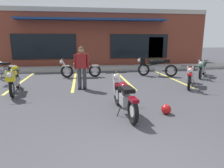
% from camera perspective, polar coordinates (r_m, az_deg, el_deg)
% --- Properties ---
extents(ground_plane, '(80.00, 80.00, 0.00)m').
position_cam_1_polar(ground_plane, '(6.37, -0.60, -5.33)').
color(ground_plane, '#3D3D42').
extents(sidewalk_kerb, '(22.00, 1.80, 0.14)m').
position_cam_1_polar(sidewalk_kerb, '(13.58, -4.84, 4.45)').
color(sidewalk_kerb, '#A8A59E').
rests_on(sidewalk_kerb, ground_plane).
extents(brick_storefront_building, '(16.70, 6.12, 4.05)m').
position_cam_1_polar(brick_storefront_building, '(17.24, -5.77, 12.64)').
color(brick_storefront_building, brown).
rests_on(brick_storefront_building, ground_plane).
extents(painted_stall_lines, '(7.42, 4.80, 0.01)m').
position_cam_1_polar(painted_stall_lines, '(10.05, -3.53, 1.27)').
color(painted_stall_lines, '#DBCC4C').
rests_on(painted_stall_lines, ground_plane).
extents(motorcycle_foreground_classic, '(0.66, 2.11, 0.98)m').
position_cam_1_polar(motorcycle_foreground_classic, '(5.40, 3.44, -3.52)').
color(motorcycle_foreground_classic, black).
rests_on(motorcycle_foreground_classic, ground_plane).
extents(motorcycle_red_sportbike, '(1.34, 1.87, 0.98)m').
position_cam_1_polar(motorcycle_red_sportbike, '(9.10, 21.06, 2.22)').
color(motorcycle_red_sportbike, black).
rests_on(motorcycle_red_sportbike, ground_plane).
extents(motorcycle_black_cruiser, '(1.51, 1.77, 0.98)m').
position_cam_1_polar(motorcycle_black_cruiser, '(11.69, 24.02, 4.07)').
color(motorcycle_black_cruiser, black).
rests_on(motorcycle_black_cruiser, ground_plane).
extents(motorcycle_silver_naked, '(0.77, 2.10, 0.98)m').
position_cam_1_polar(motorcycle_silver_naked, '(8.20, -25.86, 1.23)').
color(motorcycle_silver_naked, black).
rests_on(motorcycle_silver_naked, ground_plane).
extents(motorcycle_blue_standard, '(1.96, 1.19, 0.98)m').
position_cam_1_polar(motorcycle_blue_standard, '(12.13, -28.63, 3.90)').
color(motorcycle_blue_standard, black).
rests_on(motorcycle_blue_standard, ground_plane).
extents(motorcycle_green_cafe_racer, '(2.11, 0.66, 0.98)m').
position_cam_1_polar(motorcycle_green_cafe_racer, '(10.70, -8.82, 4.32)').
color(motorcycle_green_cafe_racer, black).
rests_on(motorcycle_green_cafe_racer, ground_plane).
extents(motorcycle_orange_scrambler, '(2.01, 1.07, 0.98)m').
position_cam_1_polar(motorcycle_orange_scrambler, '(11.17, 12.00, 4.87)').
color(motorcycle_orange_scrambler, black).
rests_on(motorcycle_orange_scrambler, ground_plane).
extents(person_in_shorts_foreground, '(0.61, 0.32, 1.68)m').
position_cam_1_polar(person_in_shorts_foreground, '(8.06, -8.50, 5.22)').
color(person_in_shorts_foreground, black).
rests_on(person_in_shorts_foreground, ground_plane).
extents(helmet_on_pavement, '(0.26, 0.26, 0.26)m').
position_cam_1_polar(helmet_on_pavement, '(5.62, 14.94, -6.85)').
color(helmet_on_pavement, '#B71414').
rests_on(helmet_on_pavement, ground_plane).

